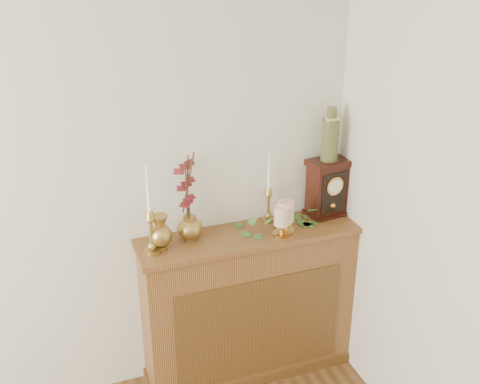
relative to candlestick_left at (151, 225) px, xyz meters
name	(u,v)px	position (x,y,z in m)	size (l,w,h in m)	color
console_shelf	(249,308)	(0.54, 0.03, -0.65)	(1.24, 0.34, 0.93)	olive
candlestick_left	(151,225)	(0.00, 0.00, 0.00)	(0.08, 0.08, 0.49)	tan
candlestick_center	(268,199)	(0.69, 0.13, -0.02)	(0.07, 0.07, 0.41)	tan
bud_vase	(160,233)	(0.05, 0.02, -0.06)	(0.12, 0.12, 0.19)	tan
ginger_jar	(187,198)	(0.22, 0.11, 0.07)	(0.21, 0.22, 0.50)	tan
pillar_candle_left	(282,220)	(0.69, -0.05, -0.06)	(0.09, 0.09, 0.18)	gold
pillar_candle_right	(286,215)	(0.72, -0.03, -0.06)	(0.10, 0.10, 0.19)	gold
ivy_garland	(283,223)	(0.75, 0.05, -0.15)	(0.49, 0.20, 0.09)	#376827
mantel_clock	(327,189)	(1.03, 0.09, 0.00)	(0.24, 0.18, 0.33)	black
ceramic_vase	(330,137)	(1.03, 0.10, 0.31)	(0.09, 0.09, 0.30)	#172F21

